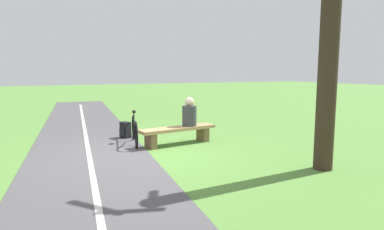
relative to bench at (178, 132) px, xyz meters
The scene contains 6 objects.
ground_plane 1.32m from the bench, 27.65° to the left, with size 80.00×80.00×0.00m, color #548438.
bench is the anchor object (origin of this frame).
person_seated 0.57m from the bench, behind, with size 0.42×0.42×0.75m.
bicycle 1.13m from the bench, 30.11° to the right, with size 0.39×1.72×0.84m.
backpack 1.70m from the bench, 52.59° to the right, with size 0.30×0.35×0.46m.
tree_by_path 4.15m from the bench, 118.25° to the left, with size 1.12×1.00×5.62m.
Camera 1 is at (2.03, 7.02, 1.86)m, focal length 30.76 mm.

